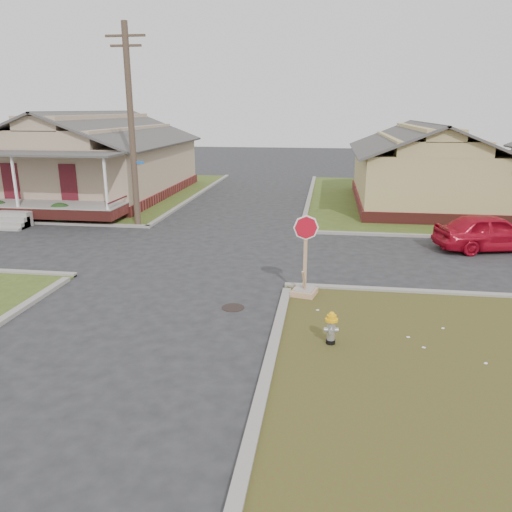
# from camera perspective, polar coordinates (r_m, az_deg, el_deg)

# --- Properties ---
(ground) EXTENTS (120.00, 120.00, 0.00)m
(ground) POSITION_cam_1_polar(r_m,az_deg,el_deg) (15.11, -10.54, -4.66)
(ground) COLOR #242426
(ground) RESTS_ON ground
(verge_far_left) EXTENTS (19.00, 19.00, 0.05)m
(verge_far_left) POSITION_cam_1_polar(r_m,az_deg,el_deg) (36.37, -21.19, 6.91)
(verge_far_left) COLOR #3B4F1C
(verge_far_left) RESTS_ON ground
(curbs) EXTENTS (80.00, 40.00, 0.12)m
(curbs) POSITION_cam_1_polar(r_m,az_deg,el_deg) (19.66, -5.96, 0.51)
(curbs) COLOR gray
(curbs) RESTS_ON ground
(manhole) EXTENTS (0.64, 0.64, 0.01)m
(manhole) POSITION_cam_1_polar(r_m,az_deg,el_deg) (14.12, -2.65, -5.91)
(manhole) COLOR black
(manhole) RESTS_ON ground
(corner_house) EXTENTS (10.10, 15.50, 5.30)m
(corner_house) POSITION_cam_1_polar(r_m,az_deg,el_deg) (33.55, -18.13, 10.38)
(corner_house) COLOR maroon
(corner_house) RESTS_ON ground
(side_house_yellow) EXTENTS (7.60, 11.60, 4.70)m
(side_house_yellow) POSITION_cam_1_polar(r_m,az_deg,el_deg) (30.45, 18.45, 9.64)
(side_house_yellow) COLOR maroon
(side_house_yellow) RESTS_ON ground
(utility_pole) EXTENTS (1.80, 0.28, 9.00)m
(utility_pole) POSITION_cam_1_polar(r_m,az_deg,el_deg) (23.94, -14.07, 14.29)
(utility_pole) COLOR #433226
(utility_pole) RESTS_ON ground
(fire_hydrant) EXTENTS (0.30, 0.30, 0.81)m
(fire_hydrant) POSITION_cam_1_polar(r_m,az_deg,el_deg) (11.91, 8.60, -7.93)
(fire_hydrant) COLOR black
(fire_hydrant) RESTS_ON ground
(stop_sign) EXTENTS (0.69, 0.67, 2.43)m
(stop_sign) POSITION_cam_1_polar(r_m,az_deg,el_deg) (14.80, 5.58, -2.53)
(stop_sign) COLOR tan
(stop_sign) RESTS_ON ground
(red_sedan) EXTENTS (4.57, 2.69, 1.46)m
(red_sedan) POSITION_cam_1_polar(r_m,az_deg,el_deg) (21.65, 25.23, 2.49)
(red_sedan) COLOR #B50C22
(red_sedan) RESTS_ON ground
(hedge_right) EXTENTS (1.31, 1.07, 1.00)m
(hedge_right) POSITION_cam_1_polar(r_m,az_deg,el_deg) (26.15, -21.46, 4.69)
(hedge_right) COLOR #173613
(hedge_right) RESTS_ON verge_far_left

